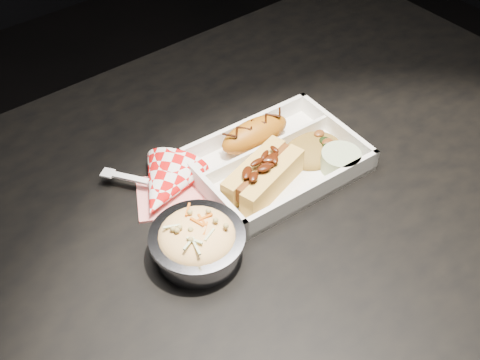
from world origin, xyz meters
The scene contains 8 objects.
dining_table centered at (0.00, 0.00, 0.66)m, with size 1.20×0.80×0.75m.
food_tray centered at (0.03, 0.01, 0.76)m, with size 0.26×0.19×0.04m.
fried_pastry centered at (0.03, 0.06, 0.78)m, with size 0.12×0.05×0.05m, color #AE6011.
hotdog centered at (-0.02, -0.02, 0.78)m, with size 0.14×0.09×0.06m.
fried_rice_mound centered at (0.09, -0.01, 0.77)m, with size 0.10×0.08×0.03m, color olive.
cupcake_liner centered at (0.10, -0.06, 0.77)m, with size 0.06×0.06×0.03m, color #A5B98C.
foil_coleslaw_cup centered at (-0.16, -0.06, 0.78)m, with size 0.13×0.13×0.07m.
napkin_fork centered at (-0.13, 0.06, 0.77)m, with size 0.15×0.16×0.10m.
Camera 1 is at (-0.43, -0.49, 1.39)m, focal length 45.00 mm.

